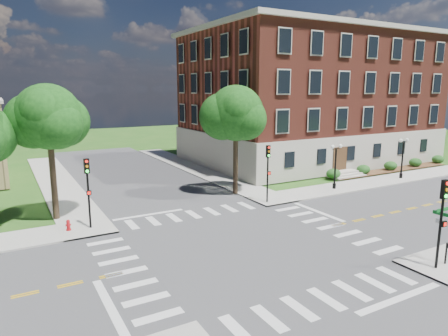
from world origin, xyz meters
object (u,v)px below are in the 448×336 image
traffic_signal_nw (88,184)px  twin_lamp_west (335,164)px  traffic_signal_se (442,213)px  traffic_signal_ne (268,166)px  twin_lamp_east (403,156)px  push_button_post (447,252)px  street_sign_pole (441,224)px  fire_hydrant (68,225)px

traffic_signal_nw → twin_lamp_west: (22.51, -0.05, -0.66)m
traffic_signal_nw → traffic_signal_se: bearing=-46.4°
traffic_signal_ne → traffic_signal_nw: bearing=177.2°
twin_lamp_east → traffic_signal_se: bearing=-138.5°
traffic_signal_se → traffic_signal_ne: 14.76m
twin_lamp_east → traffic_signal_ne: bearing=-178.2°
traffic_signal_ne → push_button_post: size_ratio=4.00×
twin_lamp_west → twin_lamp_east: (9.55, -0.08, 0.00)m
traffic_signal_se → street_sign_pole: traffic_signal_se is taller
traffic_signal_nw → fire_hydrant: traffic_signal_nw is taller
traffic_signal_ne → street_sign_pole: size_ratio=1.55×
fire_hydrant → traffic_signal_ne: bearing=-3.2°
traffic_signal_nw → street_sign_pole: (15.46, -15.04, -0.88)m
traffic_signal_se → twin_lamp_west: size_ratio=1.13×
push_button_post → fire_hydrant: push_button_post is taller
traffic_signal_se → traffic_signal_ne: same height
street_sign_pole → traffic_signal_nw: bearing=135.8°
twin_lamp_west → fire_hydrant: twin_lamp_west is taller
push_button_post → fire_hydrant: size_ratio=1.60×
traffic_signal_nw → twin_lamp_west: 22.52m
twin_lamp_west → fire_hydrant: 24.01m
traffic_signal_se → traffic_signal_ne: size_ratio=1.00×
traffic_signal_ne → push_button_post: 14.95m
traffic_signal_ne → street_sign_pole: 14.42m
traffic_signal_ne → fire_hydrant: bearing=176.8°
traffic_signal_se → push_button_post: traffic_signal_se is taller
twin_lamp_west → traffic_signal_ne: bearing=-175.5°
push_button_post → fire_hydrant: bearing=137.6°
traffic_signal_nw → twin_lamp_west: bearing=-0.1°
traffic_signal_nw → fire_hydrant: size_ratio=6.40×
push_button_post → fire_hydrant: 23.08m
twin_lamp_east → street_sign_pole: (-16.60, -14.91, -0.21)m
traffic_signal_nw → twin_lamp_west: traffic_signal_nw is taller
traffic_signal_nw → twin_lamp_east: bearing=-0.2°
twin_lamp_east → street_sign_pole: size_ratio=1.36×
traffic_signal_se → twin_lamp_west: bearing=63.2°
twin_lamp_west → push_button_post: size_ratio=3.53×
traffic_signal_ne → twin_lamp_west: (8.27, 0.65, -0.66)m
fire_hydrant → push_button_post: bearing=-42.4°
street_sign_pole → traffic_signal_se: bearing=-151.1°
twin_lamp_west → traffic_signal_se: bearing=-116.8°
street_sign_pole → twin_lamp_east: bearing=41.9°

